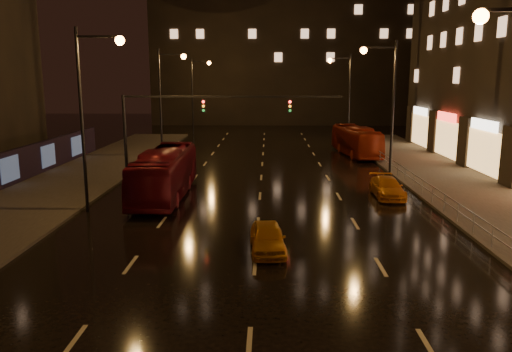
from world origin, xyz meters
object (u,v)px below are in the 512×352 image
Objects in this scene: bus_red at (165,173)px; bus_curb at (356,141)px; taxi_near at (268,238)px; taxi_far at (387,187)px.

bus_red is 23.10m from bus_curb.
bus_red is 2.98× the size of taxi_near.
bus_red is 1.08× the size of bus_curb.
taxi_near reaches higher than taxi_far.
bus_curb is at bearing 86.67° from taxi_far.
bus_red is at bearing 118.93° from taxi_near.
taxi_near is 12.73m from taxi_far.
taxi_far is at bearing -99.81° from bus_curb.
bus_red is 13.98m from taxi_far.
bus_red reaches higher than taxi_near.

